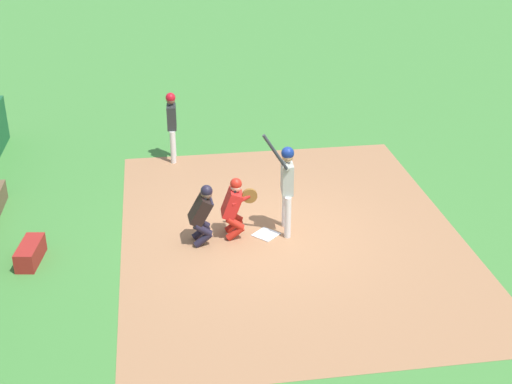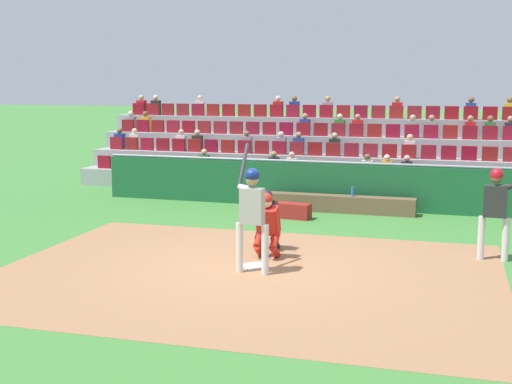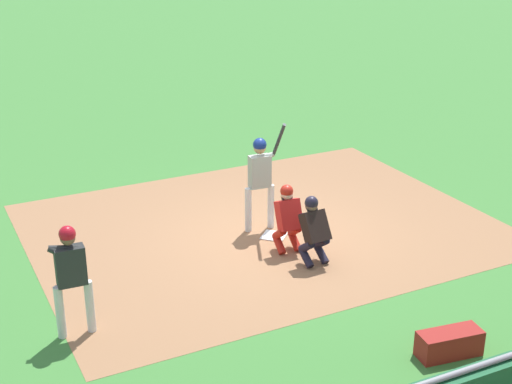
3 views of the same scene
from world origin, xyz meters
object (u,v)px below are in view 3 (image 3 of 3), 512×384
Objects in this scene: batter_at_plate at (260,173)px; equipment_duffel_bag at (449,343)px; home_plate_marker at (274,236)px; home_plate_umpire at (314,228)px; on_deck_batter at (71,270)px; catcher_crouching at (288,214)px.

equipment_duffel_bag is at bearing -84.00° from batter_at_plate.
home_plate_umpire is at bearing -84.58° from home_plate_marker.
batter_at_plate reaches higher than equipment_duffel_bag.
batter_at_plate reaches higher than on_deck_batter.
on_deck_batter is at bearing -173.62° from home_plate_umpire.
home_plate_umpire is 3.36m from equipment_duffel_bag.
equipment_duffel_bag is (0.53, -5.01, -0.99)m from batter_at_plate.
home_plate_marker is 1.24m from batter_at_plate.
home_plate_marker is at bearing 22.85° from on_deck_batter.
on_deck_batter is at bearing -164.69° from catcher_crouching.
on_deck_batter is at bearing -157.15° from home_plate_marker.
home_plate_umpire is (0.17, -0.65, -0.03)m from catcher_crouching.
on_deck_batter is (-4.19, -1.76, 1.05)m from home_plate_marker.
home_plate_marker is 0.95m from catcher_crouching.
batter_at_plate is 1.74× the size of catcher_crouching.
home_plate_marker is 4.67m from on_deck_batter.
home_plate_marker is 0.34× the size of catcher_crouching.
catcher_crouching reaches higher than equipment_duffel_bag.
on_deck_batter reaches higher than home_plate_marker.
equipment_duffel_bag is (0.49, -3.96, -0.53)m from catcher_crouching.
catcher_crouching is (0.04, -1.05, -0.45)m from batter_at_plate.
home_plate_marker is 1.45m from home_plate_umpire.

